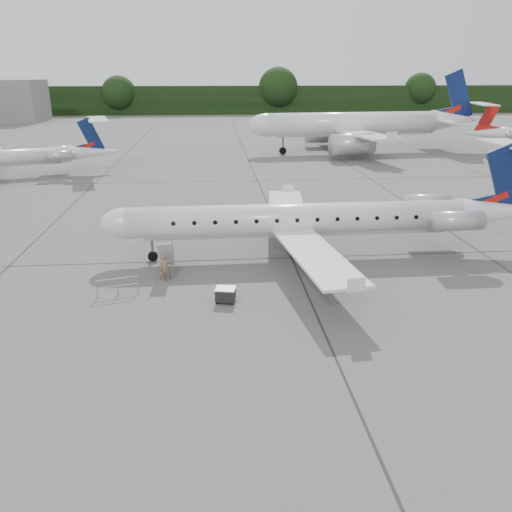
{
  "coord_description": "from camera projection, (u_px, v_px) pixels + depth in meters",
  "views": [
    {
      "loc": [
        -8.13,
        -23.77,
        11.66
      ],
      "look_at": [
        -5.92,
        1.51,
        2.3
      ],
      "focal_mm": 35.0,
      "sensor_mm": 36.0,
      "label": 1
    }
  ],
  "objects": [
    {
      "name": "ground",
      "position": [
        368.0,
        302.0,
        26.91
      ],
      "size": [
        320.0,
        320.0,
        0.0
      ],
      "primitive_type": "plane",
      "color": "#565653",
      "rests_on": "ground"
    },
    {
      "name": "treeline",
      "position": [
        238.0,
        100.0,
        147.03
      ],
      "size": [
        260.0,
        4.0,
        8.0
      ],
      "primitive_type": "cube",
      "color": "black",
      "rests_on": "ground"
    },
    {
      "name": "main_regional_jet",
      "position": [
        297.0,
        204.0,
        32.42
      ],
      "size": [
        28.41,
        20.56,
        7.25
      ],
      "primitive_type": null,
      "rotation": [
        0.0,
        0.0,
        0.01
      ],
      "color": "silver",
      "rests_on": "ground"
    },
    {
      "name": "airstair",
      "position": [
        166.0,
        255.0,
        30.5
      ],
      "size": [
        0.87,
        2.25,
        2.27
      ],
      "primitive_type": null,
      "rotation": [
        0.0,
        0.0,
        0.01
      ],
      "color": "silver",
      "rests_on": "ground"
    },
    {
      "name": "passenger",
      "position": [
        165.0,
        268.0,
        29.42
      ],
      "size": [
        0.6,
        0.4,
        1.64
      ],
      "primitive_type": "imported",
      "rotation": [
        0.0,
        0.0,
        -0.02
      ],
      "color": "brown",
      "rests_on": "ground"
    },
    {
      "name": "safety_railing",
      "position": [
        117.0,
        287.0,
        27.58
      ],
      "size": [
        2.15,
        0.64,
        1.0
      ],
      "primitive_type": null,
      "rotation": [
        0.0,
        0.0,
        0.26
      ],
      "color": "gray",
      "rests_on": "ground"
    },
    {
      "name": "baggage_cart",
      "position": [
        225.0,
        295.0,
        26.8
      ],
      "size": [
        1.15,
        1.0,
        0.88
      ],
      "primitive_type": null,
      "rotation": [
        0.0,
        0.0,
        -0.2
      ],
      "color": "black",
      "rests_on": "ground"
    },
    {
      "name": "bg_narrowbody",
      "position": [
        352.0,
        112.0,
        75.04
      ],
      "size": [
        35.37,
        26.72,
        12.06
      ],
      "primitive_type": null,
      "rotation": [
        0.0,
        0.0,
        0.08
      ],
      "color": "silver",
      "rests_on": "ground"
    }
  ]
}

